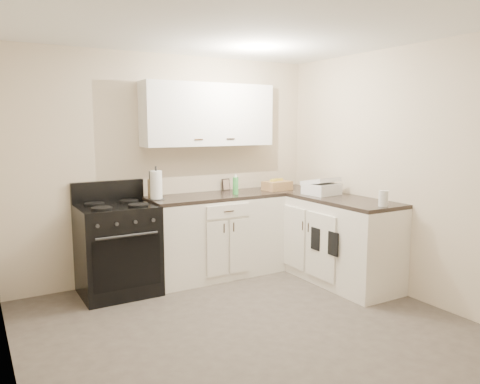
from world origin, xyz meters
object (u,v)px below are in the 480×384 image
knife_block (153,189)px  countertop_grill (322,189)px  stove (118,250)px  wicker_basket (277,186)px  paper_towel (156,185)px

knife_block → countertop_grill: size_ratio=0.60×
stove → countertop_grill: size_ratio=2.68×
knife_block → countertop_grill: 1.89m
knife_block → wicker_basket: 1.53m
stove → wicker_basket: wicker_basket is taller
paper_towel → countertop_grill: bearing=-19.0°
wicker_basket → paper_towel: bearing=178.2°
stove → paper_towel: size_ratio=3.01×
stove → paper_towel: 0.77m
knife_block → stove: bearing=-152.0°
wicker_basket → knife_block: bearing=174.0°
knife_block → wicker_basket: size_ratio=0.63×
knife_block → countertop_grill: bearing=-12.5°
stove → countertop_grill: (2.20, -0.57, 0.54)m
stove → wicker_basket: (1.97, -0.01, 0.53)m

